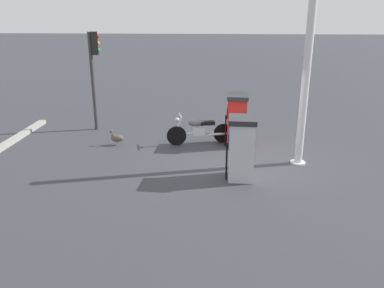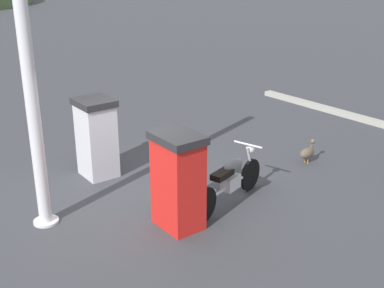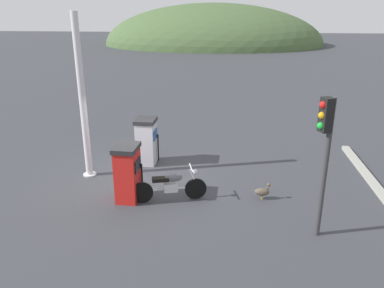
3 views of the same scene
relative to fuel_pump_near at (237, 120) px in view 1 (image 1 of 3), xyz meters
name	(u,v)px [view 1 (image 1 of 3)]	position (x,y,z in m)	size (l,w,h in m)	color
ground_plane	(238,159)	(-0.02, 1.25, -0.78)	(120.00, 120.00, 0.00)	#383A3F
fuel_pump_near	(237,120)	(0.00, 0.00, 0.00)	(0.67, 0.83, 1.54)	red
fuel_pump_far	(241,148)	(0.00, 2.50, -0.01)	(0.71, 0.76, 1.52)	silver
motorcycle_near_pump	(199,129)	(1.12, 0.02, -0.32)	(1.98, 0.70, 0.93)	black
wandering_duck	(117,138)	(3.57, 0.30, -0.55)	(0.48, 0.20, 0.49)	brown
roadside_traffic_light	(94,63)	(4.61, -1.33, 1.44)	(0.40, 0.30, 3.21)	#38383A
canopy_support_pole	(306,76)	(-1.58, 1.42, 1.54)	(0.40, 0.40, 4.79)	silver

